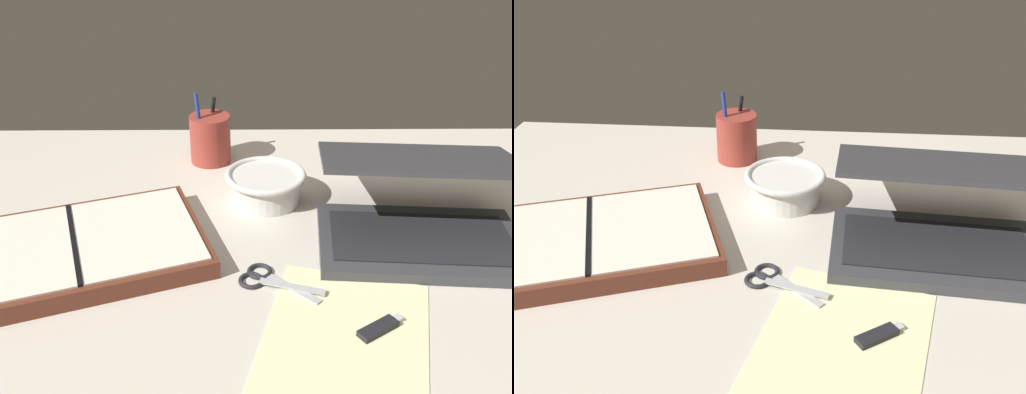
% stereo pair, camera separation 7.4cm
% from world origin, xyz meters
% --- Properties ---
extents(desk_top, '(1.40, 1.00, 0.02)m').
position_xyz_m(desk_top, '(0.00, 0.00, 0.01)').
color(desk_top, beige).
rests_on(desk_top, ground).
extents(laptop, '(0.35, 0.31, 0.14)m').
position_xyz_m(laptop, '(0.22, 0.03, 0.07)').
color(laptop, '#38383D').
rests_on(laptop, desk_top).
extents(bowl, '(0.15, 0.15, 0.06)m').
position_xyz_m(bowl, '(-0.03, 0.16, 0.05)').
color(bowl, silver).
rests_on(bowl, desk_top).
extents(pen_cup, '(0.08, 0.08, 0.15)m').
position_xyz_m(pen_cup, '(-0.14, 0.33, 0.07)').
color(pen_cup, '#9E382D').
rests_on(pen_cup, desk_top).
extents(planner, '(0.46, 0.38, 0.03)m').
position_xyz_m(planner, '(-0.34, -0.03, 0.04)').
color(planner, brown).
rests_on(planner, desk_top).
extents(scissors, '(0.13, 0.10, 0.01)m').
position_xyz_m(scissors, '(-0.04, -0.09, 0.02)').
color(scissors, '#B7B7BC').
rests_on(scissors, desk_top).
extents(paper_sheet_front, '(0.28, 0.33, 0.00)m').
position_xyz_m(paper_sheet_front, '(0.06, -0.22, 0.02)').
color(paper_sheet_front, '#F4EFB2').
rests_on(paper_sheet_front, desk_top).
extents(usb_drive, '(0.07, 0.05, 0.01)m').
position_xyz_m(usb_drive, '(0.11, -0.20, 0.02)').
color(usb_drive, black).
rests_on(usb_drive, desk_top).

